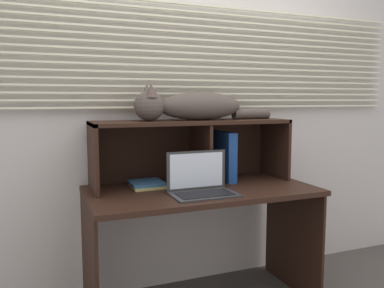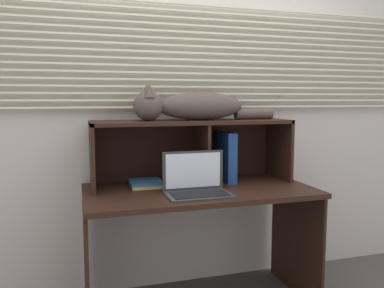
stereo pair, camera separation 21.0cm
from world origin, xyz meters
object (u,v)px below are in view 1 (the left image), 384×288
cat (190,106)px  binder_upright (224,156)px  laptop (201,185)px  book_stack (147,184)px

cat → binder_upright: (0.24, 0.00, -0.33)m
laptop → binder_upright: (0.28, 0.28, 0.11)m
laptop → book_stack: size_ratio=1.68×
laptop → book_stack: 0.37m
laptop → book_stack: (-0.24, 0.28, -0.03)m
binder_upright → book_stack: 0.54m
laptop → cat: bearing=81.1°
cat → laptop: (-0.04, -0.28, -0.43)m
binder_upright → laptop: bearing=-135.2°
cat → laptop: bearing=-98.9°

